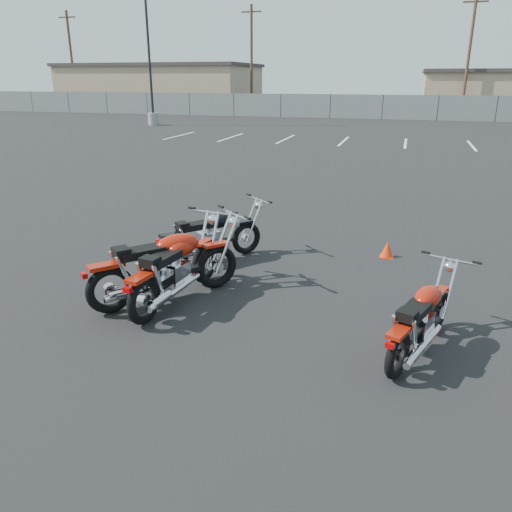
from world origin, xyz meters
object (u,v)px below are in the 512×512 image
(motorcycle_third_red, at_px, (165,265))
(motorcycle_second_black, at_px, (211,236))
(motorcycle_front_red, at_px, (177,268))
(motorcycle_rear_red, at_px, (421,319))

(motorcycle_third_red, bearing_deg, motorcycle_second_black, 88.97)
(motorcycle_front_red, bearing_deg, motorcycle_third_red, -176.50)
(motorcycle_front_red, xyz_separation_m, motorcycle_second_black, (-0.14, 1.67, -0.04))
(motorcycle_second_black, bearing_deg, motorcycle_third_red, -91.03)
(motorcycle_front_red, height_order, motorcycle_rear_red, motorcycle_front_red)
(motorcycle_front_red, distance_m, motorcycle_third_red, 0.17)
(motorcycle_rear_red, bearing_deg, motorcycle_front_red, 171.21)
(motorcycle_front_red, height_order, motorcycle_third_red, motorcycle_third_red)
(motorcycle_second_black, bearing_deg, motorcycle_front_red, -85.32)
(motorcycle_third_red, distance_m, motorcycle_rear_red, 3.49)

